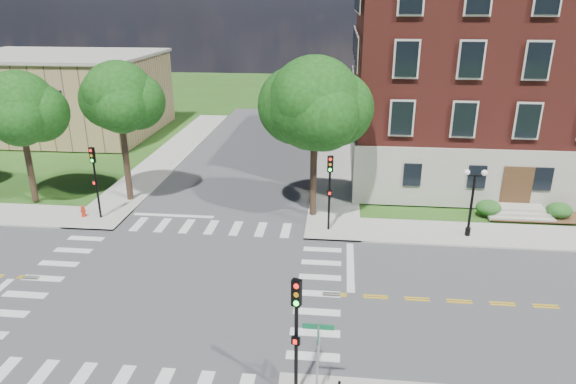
# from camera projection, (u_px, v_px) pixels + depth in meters

# --- Properties ---
(ground) EXTENTS (160.00, 160.00, 0.00)m
(ground) POSITION_uv_depth(u_px,v_px,m) (177.00, 286.00, 26.07)
(ground) COLOR #2A5016
(ground) RESTS_ON ground
(road_ew) EXTENTS (90.00, 12.00, 0.01)m
(road_ew) POSITION_uv_depth(u_px,v_px,m) (177.00, 286.00, 26.07)
(road_ew) COLOR #3D3D3F
(road_ew) RESTS_ON ground
(road_ns) EXTENTS (12.00, 90.00, 0.01)m
(road_ns) POSITION_uv_depth(u_px,v_px,m) (177.00, 286.00, 26.07)
(road_ns) COLOR #3D3D3F
(road_ns) RESTS_ON ground
(sidewalk_ne) EXTENTS (34.00, 34.00, 0.12)m
(sidewalk_ne) POSITION_uv_depth(u_px,v_px,m) (436.00, 191.00, 38.88)
(sidewalk_ne) COLOR #9E9B93
(sidewalk_ne) RESTS_ON ground
(sidewalk_nw) EXTENTS (34.00, 34.00, 0.12)m
(sidewalk_nw) POSITION_uv_depth(u_px,v_px,m) (51.00, 177.00, 41.86)
(sidewalk_nw) COLOR #9E9B93
(sidewalk_nw) RESTS_ON ground
(crosswalk_east) EXTENTS (2.20, 10.20, 0.02)m
(crosswalk_east) POSITION_uv_depth(u_px,v_px,m) (318.00, 294.00, 25.38)
(crosswalk_east) COLOR silver
(crosswalk_east) RESTS_ON ground
(stop_bar_east) EXTENTS (0.40, 5.50, 0.00)m
(stop_bar_east) POSITION_uv_depth(u_px,v_px,m) (350.00, 266.00, 28.02)
(stop_bar_east) COLOR silver
(stop_bar_east) RESTS_ON ground
(main_building) EXTENTS (30.60, 22.40, 16.50)m
(main_building) POSITION_uv_depth(u_px,v_px,m) (542.00, 70.00, 41.30)
(main_building) COLOR #A39E90
(main_building) RESTS_ON ground
(secondary_building) EXTENTS (20.40, 15.40, 8.30)m
(secondary_building) POSITION_uv_depth(u_px,v_px,m) (59.00, 94.00, 54.64)
(secondary_building) COLOR #A08958
(secondary_building) RESTS_ON ground
(tree_b) EXTENTS (5.01, 5.01, 9.23)m
(tree_b) POSITION_uv_depth(u_px,v_px,m) (19.00, 108.00, 34.46)
(tree_b) COLOR black
(tree_b) RESTS_ON ground
(tree_c) EXTENTS (4.81, 4.81, 9.83)m
(tree_c) POSITION_uv_depth(u_px,v_px,m) (119.00, 97.00, 34.59)
(tree_c) COLOR black
(tree_c) RESTS_ON ground
(tree_d) EXTENTS (5.94, 5.94, 10.45)m
(tree_d) POSITION_uv_depth(u_px,v_px,m) (315.00, 104.00, 31.90)
(tree_d) COLOR black
(tree_d) RESTS_ON ground
(traffic_signal_se) EXTENTS (0.38, 0.45, 4.80)m
(traffic_signal_se) POSITION_uv_depth(u_px,v_px,m) (296.00, 324.00, 17.64)
(traffic_signal_se) COLOR black
(traffic_signal_se) RESTS_ON ground
(traffic_signal_ne) EXTENTS (0.37, 0.44, 4.80)m
(traffic_signal_ne) POSITION_uv_depth(u_px,v_px,m) (330.00, 183.00, 31.17)
(traffic_signal_ne) COLOR black
(traffic_signal_ne) RESTS_ON ground
(traffic_signal_nw) EXTENTS (0.37, 0.44, 4.80)m
(traffic_signal_nw) POSITION_uv_depth(u_px,v_px,m) (95.00, 174.00, 32.92)
(traffic_signal_nw) COLOR black
(traffic_signal_nw) RESTS_ON ground
(twin_lamp_west) EXTENTS (1.36, 0.36, 4.23)m
(twin_lamp_west) POSITION_uv_depth(u_px,v_px,m) (472.00, 199.00, 30.58)
(twin_lamp_west) COLOR black
(twin_lamp_west) RESTS_ON ground
(street_sign_pole) EXTENTS (1.10, 1.10, 3.10)m
(street_sign_pole) POSITION_uv_depth(u_px,v_px,m) (318.00, 346.00, 17.89)
(street_sign_pole) COLOR gray
(street_sign_pole) RESTS_ON ground
(fire_hydrant) EXTENTS (0.35, 0.35, 0.75)m
(fire_hydrant) POSITION_uv_depth(u_px,v_px,m) (83.00, 212.00, 34.04)
(fire_hydrant) COLOR #B7230E
(fire_hydrant) RESTS_ON ground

